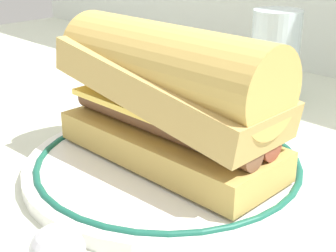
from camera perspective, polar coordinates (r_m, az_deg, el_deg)
name	(u,v)px	position (r m, az deg, el deg)	size (l,w,h in m)	color
ground_plane	(131,171)	(0.45, -4.35, -5.26)	(1.50, 1.50, 0.00)	beige
plate	(168,164)	(0.44, 0.00, -4.49)	(0.26, 0.26, 0.01)	white
sausage_sandwich	(168,92)	(0.41, 0.00, 3.95)	(0.21, 0.08, 0.12)	tan
drinking_glass	(274,61)	(0.63, 12.28, 7.41)	(0.06, 0.06, 0.11)	silver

